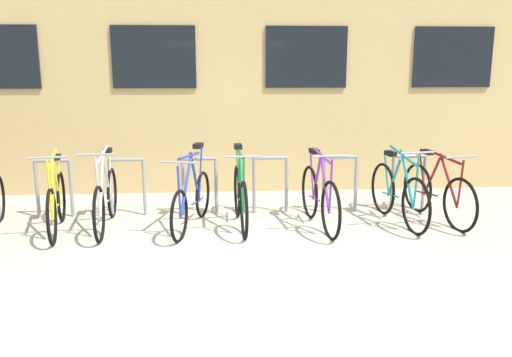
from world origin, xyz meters
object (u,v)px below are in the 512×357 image
(bicycle_green, at_px, (240,196))
(bicycle_maroon, at_px, (437,193))
(bicycle_blue, at_px, (192,199))
(bicycle_yellow, at_px, (56,202))
(bicycle_purple, at_px, (320,197))
(bicycle_silver, at_px, (106,198))
(bicycle_teal, at_px, (398,194))

(bicycle_green, relative_size, bicycle_maroon, 1.02)
(bicycle_blue, height_order, bicycle_yellow, bicycle_blue)
(bicycle_purple, bearing_deg, bicycle_maroon, 6.34)
(bicycle_green, height_order, bicycle_maroon, bicycle_green)
(bicycle_blue, bearing_deg, bicycle_purple, -3.02)
(bicycle_blue, height_order, bicycle_maroon, bicycle_blue)
(bicycle_purple, bearing_deg, bicycle_blue, 176.98)
(bicycle_blue, bearing_deg, bicycle_green, 3.43)
(bicycle_blue, xyz_separation_m, bicycle_maroon, (3.31, 0.10, 0.01))
(bicycle_green, bearing_deg, bicycle_silver, 179.09)
(bicycle_yellow, xyz_separation_m, bicycle_maroon, (5.01, 0.14, 0.00))
(bicycle_silver, xyz_separation_m, bicycle_maroon, (4.42, 0.03, -0.01))
(bicycle_blue, xyz_separation_m, bicycle_teal, (2.74, 0.03, 0.02))
(bicycle_blue, xyz_separation_m, bicycle_green, (0.63, 0.04, 0.02))
(bicycle_silver, relative_size, bicycle_teal, 1.05)
(bicycle_green, relative_size, bicycle_yellow, 1.03)
(bicycle_purple, height_order, bicycle_blue, bicycle_blue)
(bicycle_purple, relative_size, bicycle_blue, 0.99)
(bicycle_purple, bearing_deg, bicycle_green, 173.03)
(bicycle_purple, distance_m, bicycle_silver, 2.77)
(bicycle_silver, height_order, bicycle_yellow, bicycle_silver)
(bicycle_blue, distance_m, bicycle_teal, 2.74)
(bicycle_yellow, bearing_deg, bicycle_maroon, 1.55)
(bicycle_silver, bearing_deg, bicycle_green, -0.91)
(bicycle_purple, relative_size, bicycle_silver, 0.94)
(bicycle_silver, distance_m, bicycle_green, 1.74)
(bicycle_green, distance_m, bicycle_maroon, 2.68)
(bicycle_purple, xyz_separation_m, bicycle_yellow, (-3.36, 0.05, -0.02))
(bicycle_purple, distance_m, bicycle_yellow, 3.36)
(bicycle_yellow, bearing_deg, bicycle_teal, 0.85)
(bicycle_purple, height_order, bicycle_yellow, bicycle_yellow)
(bicycle_blue, height_order, bicycle_teal, bicycle_blue)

